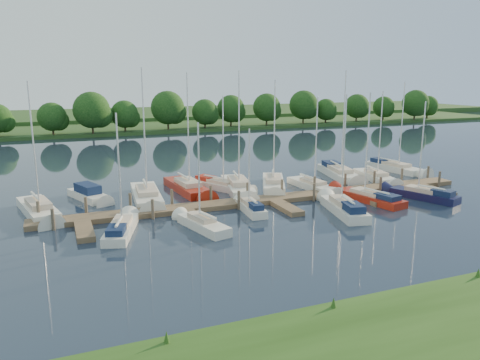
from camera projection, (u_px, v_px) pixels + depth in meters
name	position (u px, v px, depth m)	size (l,w,h in m)	color
ground	(318.00, 228.00, 34.24)	(260.00, 260.00, 0.00)	#182330
dock	(274.00, 201.00, 40.81)	(40.00, 6.00, 0.40)	brown
mooring_pilings	(269.00, 194.00, 41.75)	(38.24, 2.84, 2.00)	#473D33
far_shore	(138.00, 126.00, 102.09)	(180.00, 30.00, 0.60)	#1E3C17
distant_hill	(122.00, 115.00, 124.64)	(220.00, 40.00, 1.40)	#365826
treeline	(155.00, 112.00, 89.90)	(147.30, 9.27, 8.19)	#38281C
sailboat_n_0	(39.00, 212.00, 37.35)	(3.53, 8.64, 10.97)	silver
motorboat	(89.00, 196.00, 42.00)	(3.44, 6.02, 1.74)	silver
sailboat_n_2	(147.00, 198.00, 41.70)	(3.00, 9.60, 12.05)	silver
sailboat_n_3	(189.00, 189.00, 44.70)	(2.86, 9.19, 11.65)	maroon
sailboat_n_4	(221.00, 186.00, 45.96)	(4.60, 7.15, 9.40)	silver
sailboat_n_5	(238.00, 189.00, 44.95)	(3.73, 9.34, 11.85)	silver
sailboat_n_6	(273.00, 185.00, 46.36)	(4.89, 8.40, 10.96)	silver
sailboat_n_7	(313.00, 187.00, 45.93)	(2.20, 7.35, 9.29)	silver
sailboat_n_8	(340.00, 174.00, 51.42)	(3.84, 9.48, 11.87)	silver
sailboat_n_9	(376.00, 178.00, 49.73)	(2.77, 7.70, 9.76)	silver
sailboat_n_10	(396.00, 169.00, 54.61)	(3.09, 8.50, 10.65)	silver
sailboat_s_0	(121.00, 229.00, 33.13)	(3.33, 6.87, 8.76)	silver
sailboat_s_1	(202.00, 225.00, 34.06)	(2.71, 6.23, 8.09)	silver
sailboat_s_2	(250.00, 208.00, 38.26)	(1.62, 5.44, 7.13)	silver
sailboat_s_3	(343.00, 209.00, 37.96)	(3.18, 7.72, 9.93)	silver
sailboat_s_4	(368.00, 197.00, 41.63)	(3.18, 7.87, 9.85)	maroon
sailboat_s_5	(422.00, 195.00, 42.33)	(3.66, 7.01, 9.10)	#101337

